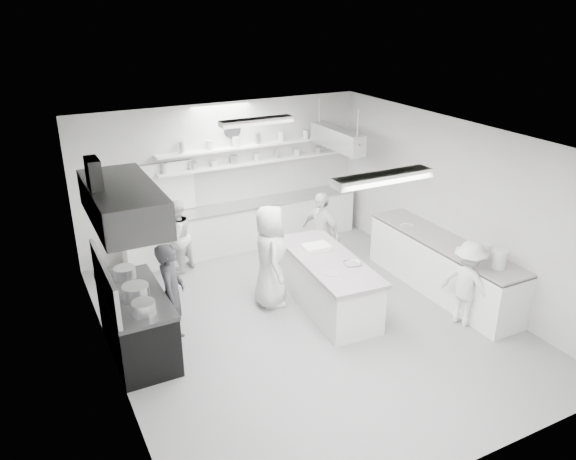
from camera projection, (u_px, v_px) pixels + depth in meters
name	position (u px, v px, depth m)	size (l,w,h in m)	color
floor	(306.00, 321.00, 9.16)	(6.00, 7.00, 0.02)	gray
ceiling	(308.00, 139.00, 8.00)	(6.00, 7.00, 0.02)	white
wall_back	(224.00, 176.00, 11.45)	(6.00, 0.04, 3.00)	silver
wall_front	(473.00, 357.00, 5.71)	(6.00, 0.04, 3.00)	silver
wall_left	(106.00, 278.00, 7.31)	(0.04, 7.00, 3.00)	silver
wall_right	(456.00, 206.00, 9.85)	(0.04, 7.00, 3.00)	silver
stove	(138.00, 325.00, 8.22)	(0.80, 1.80, 0.90)	black
exhaust_hood	(123.00, 203.00, 7.48)	(0.85, 2.00, 0.50)	#383839
back_counter	(245.00, 226.00, 11.73)	(5.00, 0.60, 0.92)	white
shelf_lower	(257.00, 162.00, 11.55)	(4.20, 0.26, 0.04)	white
shelf_upper	(257.00, 145.00, 11.41)	(4.20, 0.26, 0.04)	white
pass_through_window	(162.00, 188.00, 10.91)	(1.30, 0.04, 1.00)	black
wall_clock	(232.00, 130.00, 11.14)	(0.32, 0.32, 0.05)	white
right_counter	(442.00, 267.00, 9.93)	(0.74, 3.30, 0.94)	white
pot_rack	(337.00, 139.00, 11.09)	(0.30, 1.60, 0.40)	#B8B8BA
light_fixture_front	(383.00, 178.00, 6.55)	(1.30, 0.25, 0.10)	white
light_fixture_rear	(256.00, 121.00, 9.50)	(1.30, 0.25, 0.10)	white
prep_island	(327.00, 284.00, 9.43)	(0.86, 2.31, 0.85)	white
stove_pot	(136.00, 294.00, 7.85)	(0.37, 0.37, 0.27)	#B8B8BA
cook_stove	(172.00, 294.00, 8.30)	(0.60, 0.39, 1.64)	#2F2F32
cook_back	(176.00, 237.00, 10.55)	(0.70, 0.55, 1.44)	silver
cook_island_left	(270.00, 256.00, 9.36)	(0.87, 0.57, 1.78)	silver
cook_island_right	(321.00, 233.00, 10.53)	(0.93, 0.39, 1.59)	silver
cook_right	(468.00, 284.00, 8.84)	(0.92, 0.53, 1.43)	silver
bowl_island_a	(352.00, 265.00, 9.07)	(0.28, 0.28, 0.07)	#B8B8BA
bowl_island_b	(332.00, 275.00, 8.74)	(0.21, 0.21, 0.07)	white
bowl_right	(406.00, 227.00, 10.36)	(0.21, 0.21, 0.05)	white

